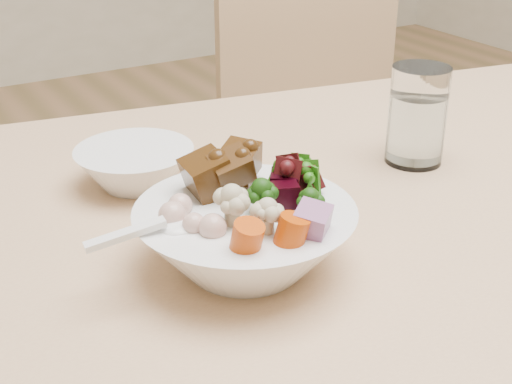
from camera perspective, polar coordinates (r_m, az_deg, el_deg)
chair_far at (r=1.45m, az=5.77°, el=1.97°), size 0.44×0.44×0.84m
food_bowl at (r=0.63m, az=-0.81°, el=-3.27°), size 0.20×0.20×0.11m
soup_spoon at (r=0.59m, az=-7.21°, el=-3.06°), size 0.10×0.03×0.02m
water_glass at (r=0.86m, az=12.75°, el=5.69°), size 0.07×0.07×0.12m
side_bowl at (r=0.80m, az=-9.65°, el=1.96°), size 0.13×0.13×0.04m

